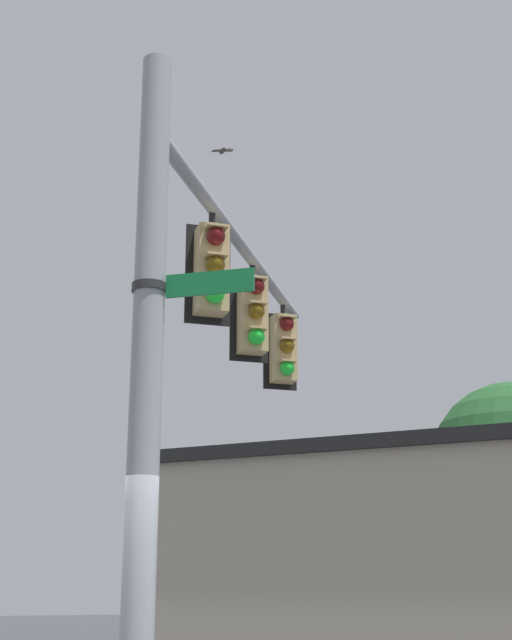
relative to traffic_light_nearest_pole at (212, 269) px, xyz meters
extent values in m
cylinder|color=gray|center=(1.00, 1.59, -1.75)|extent=(0.29, 0.29, 6.66)
cylinder|color=gray|center=(-0.71, -1.17, 0.78)|extent=(3.56, 5.59, 0.16)
cylinder|color=black|center=(0.00, -0.02, 0.61)|extent=(0.08, 0.08, 0.18)
cube|color=tan|center=(0.00, -0.02, -0.01)|extent=(0.36, 0.30, 1.05)
sphere|color=#590F0F|center=(0.00, 0.17, 0.34)|extent=(0.22, 0.22, 0.22)
cube|color=tan|center=(0.00, 0.19, 0.44)|extent=(0.24, 0.20, 0.03)
sphere|color=brown|center=(0.00, 0.17, -0.01)|extent=(0.22, 0.22, 0.22)
cube|color=tan|center=(0.00, 0.19, 0.09)|extent=(0.24, 0.20, 0.03)
sphere|color=#1EE533|center=(0.00, 0.17, -0.36)|extent=(0.22, 0.22, 0.22)
cube|color=tan|center=(0.00, 0.19, -0.26)|extent=(0.24, 0.20, 0.03)
cube|color=black|center=(0.00, -0.19, -0.01)|extent=(0.54, 0.03, 1.22)
cylinder|color=black|center=(-0.98, -1.60, 0.61)|extent=(0.08, 0.08, 0.18)
cube|color=tan|center=(-0.98, -1.60, -0.01)|extent=(0.36, 0.30, 1.05)
sphere|color=#590F0F|center=(-0.98, -1.41, 0.34)|extent=(0.22, 0.22, 0.22)
cube|color=tan|center=(-0.98, -1.39, 0.44)|extent=(0.24, 0.20, 0.03)
sphere|color=brown|center=(-0.98, -1.41, -0.01)|extent=(0.22, 0.22, 0.22)
cube|color=tan|center=(-0.98, -1.39, 0.09)|extent=(0.24, 0.20, 0.03)
sphere|color=#1EE533|center=(-0.98, -1.41, -0.36)|extent=(0.22, 0.22, 0.22)
cube|color=tan|center=(-0.98, -1.39, -0.26)|extent=(0.24, 0.20, 0.03)
cube|color=black|center=(-0.98, -1.77, -0.01)|extent=(0.54, 0.03, 1.22)
cylinder|color=black|center=(-1.97, -3.18, 0.61)|extent=(0.08, 0.08, 0.18)
cube|color=tan|center=(-1.97, -3.18, -0.01)|extent=(0.36, 0.30, 1.05)
sphere|color=#590F0F|center=(-1.97, -3.00, 0.34)|extent=(0.22, 0.22, 0.22)
cube|color=tan|center=(-1.97, -2.98, 0.44)|extent=(0.24, 0.20, 0.03)
sphere|color=brown|center=(-1.97, -3.00, -0.01)|extent=(0.22, 0.22, 0.22)
cube|color=tan|center=(-1.97, -2.98, 0.09)|extent=(0.24, 0.20, 0.03)
sphere|color=#1EE533|center=(-1.97, -3.00, -0.36)|extent=(0.22, 0.22, 0.22)
cube|color=tan|center=(-1.97, -2.98, -0.26)|extent=(0.24, 0.20, 0.03)
cube|color=black|center=(-1.97, -3.35, -0.01)|extent=(0.54, 0.03, 1.22)
cube|color=#147238|center=(0.50, 1.90, -0.84)|extent=(0.73, 0.47, 0.22)
cube|color=white|center=(0.50, 1.88, -0.84)|extent=(0.72, 0.45, 0.04)
cylinder|color=#262626|center=(1.00, 1.59, -0.84)|extent=(0.33, 0.33, 0.08)
ellipsoid|color=#4C4742|center=(-1.09, -3.68, 3.50)|extent=(0.10, 0.23, 0.07)
cube|color=#4C4742|center=(-1.07, -3.68, 3.51)|extent=(0.33, 0.09, 0.10)
cube|color=#4C4742|center=(-1.11, -3.68, 3.51)|extent=(0.33, 0.09, 0.08)
cube|color=#A89E89|center=(-9.27, -9.08, -2.96)|extent=(15.41, 15.26, 4.25)
cube|color=black|center=(-9.27, -9.08, -0.69)|extent=(16.02, 15.87, 0.30)
camera|label=1|loc=(2.36, 9.34, -3.47)|focal=49.65mm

